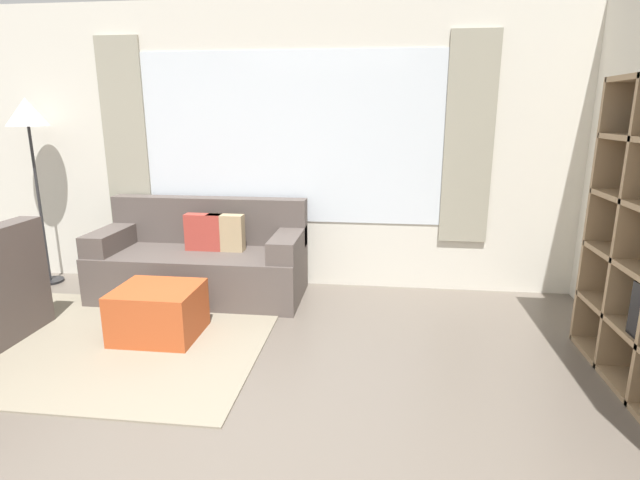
{
  "coord_description": "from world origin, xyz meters",
  "views": [
    {
      "loc": [
        0.87,
        -1.45,
        1.7
      ],
      "look_at": [
        0.47,
        1.83,
        0.85
      ],
      "focal_mm": 28.0,
      "sensor_mm": 36.0,
      "label": 1
    }
  ],
  "objects": [
    {
      "name": "wall_back",
      "position": [
        0.0,
        3.35,
        1.36
      ],
      "size": [
        6.6,
        0.11,
        2.7
      ],
      "color": "silver",
      "rests_on": "ground_plane"
    },
    {
      "name": "area_rug",
      "position": [
        -1.31,
        1.79,
        0.01
      ],
      "size": [
        2.69,
        1.84,
        0.01
      ],
      "primitive_type": "cube",
      "color": "gray",
      "rests_on": "ground_plane"
    },
    {
      "name": "couch_main",
      "position": [
        -0.79,
        2.9,
        0.33
      ],
      "size": [
        1.92,
        0.83,
        0.89
      ],
      "color": "#564C47",
      "rests_on": "ground_plane"
    },
    {
      "name": "ottoman",
      "position": [
        -0.8,
        1.95,
        0.2
      ],
      "size": [
        0.62,
        0.55,
        0.4
      ],
      "color": "#B74C23",
      "rests_on": "ground_plane"
    },
    {
      "name": "floor_lamp",
      "position": [
        -2.48,
        3.04,
        1.61
      ],
      "size": [
        0.39,
        0.39,
        1.83
      ],
      "color": "black",
      "rests_on": "ground_plane"
    }
  ]
}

